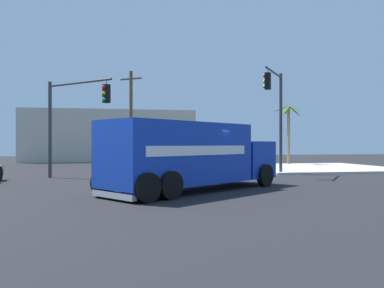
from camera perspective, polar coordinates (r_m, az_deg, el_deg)
ground_plane at (r=16.89m, az=0.46°, el=-6.56°), size 100.00×100.00×0.00m
sidewalk_corner_far at (r=32.38m, az=17.40°, el=-3.29°), size 11.00×11.00×0.14m
delivery_truck at (r=16.18m, az=-0.09°, el=-1.65°), size 8.39×7.04×2.78m
traffic_light_primary at (r=22.82m, az=-17.35°, el=4.38°), size 3.64×3.37×5.50m
traffic_light_secondary at (r=24.93m, az=12.14°, el=5.35°), size 2.32×3.13×6.32m
palm_tree_far at (r=36.52m, az=13.80°, el=2.59°), size 2.33×2.58×5.30m
utility_pole at (r=35.92m, az=-8.83°, el=3.93°), size 1.86×1.38×8.49m
building_backdrop at (r=45.31m, az=-11.79°, el=1.12°), size 18.52×6.00×5.64m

